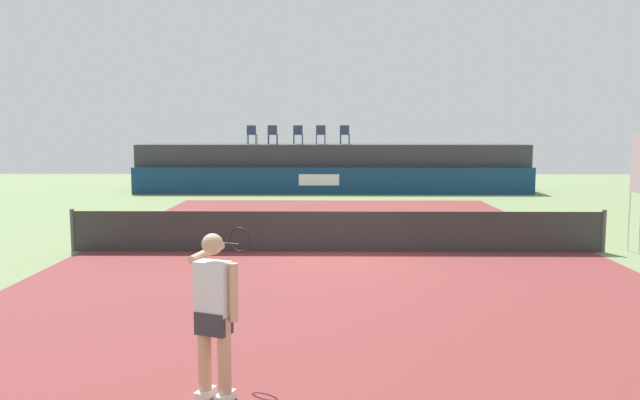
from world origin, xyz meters
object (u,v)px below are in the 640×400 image
at_px(umpire_chair, 640,185).
at_px(tennis_player, 215,310).
at_px(net_post_near, 73,230).
at_px(tennis_ball, 385,249).
at_px(spectator_chair_left, 273,134).
at_px(spectator_chair_center, 298,134).
at_px(spectator_chair_far_right, 345,134).
at_px(net_post_far, 604,231).
at_px(spectator_chair_far_left, 252,134).
at_px(spectator_chair_right, 321,134).

xyz_separation_m(umpire_chair, tennis_player, (-8.36, -8.16, -0.63)).
xyz_separation_m(net_post_near, tennis_ball, (7.33, 0.09, -0.46)).
bearing_deg(spectator_chair_left, spectator_chair_center, 14.04).
bearing_deg(spectator_chair_far_right, tennis_player, -94.80).
xyz_separation_m(net_post_far, tennis_ball, (-5.07, 0.09, -0.46)).
relative_size(spectator_chair_center, umpire_chair, 0.32).
relative_size(spectator_chair_far_left, net_post_near, 0.89).
bearing_deg(spectator_chair_far_left, spectator_chair_far_right, -4.37).
distance_m(spectator_chair_far_right, net_post_near, 16.77).
bearing_deg(tennis_player, spectator_chair_far_left, 95.91).
bearing_deg(tennis_player, spectator_chair_right, 87.97).
xyz_separation_m(spectator_chair_left, tennis_player, (1.41, -23.13, -1.73)).
relative_size(spectator_chair_far_left, spectator_chair_far_right, 1.00).
bearing_deg(spectator_chair_far_left, tennis_ball, -72.16).
bearing_deg(spectator_chair_far_left, umpire_chair, -55.17).
xyz_separation_m(spectator_chair_far_left, tennis_player, (2.45, -23.70, -1.73)).
distance_m(spectator_chair_left, spectator_chair_center, 1.21).
height_order(spectator_chair_right, net_post_near, spectator_chair_right).
bearing_deg(spectator_chair_right, spectator_chair_far_left, 174.60).
height_order(tennis_player, tennis_ball, tennis_player).
xyz_separation_m(spectator_chair_right, net_post_near, (-5.65, -15.21, -2.19)).
bearing_deg(umpire_chair, net_post_near, 179.92).
bearing_deg(spectator_chair_right, spectator_chair_center, 177.80).
xyz_separation_m(spectator_chair_left, umpire_chair, (9.77, -14.97, -1.11)).
distance_m(spectator_chair_center, net_post_near, 16.07).
bearing_deg(net_post_far, spectator_chair_far_left, 122.88).
bearing_deg(spectator_chair_far_left, spectator_chair_center, -6.93).
xyz_separation_m(spectator_chair_right, umpire_chair, (7.53, -15.23, -1.11)).
distance_m(spectator_chair_center, spectator_chair_right, 1.07).
relative_size(spectator_chair_right, spectator_chair_far_right, 1.00).
bearing_deg(net_post_far, spectator_chair_right, 113.93).
distance_m(spectator_chair_left, net_post_near, 15.49).
height_order(spectator_chair_right, spectator_chair_far_right, same).
relative_size(net_post_near, net_post_far, 1.00).
height_order(spectator_chair_center, spectator_chair_right, same).
bearing_deg(spectator_chair_center, spectator_chair_far_right, -1.77).
relative_size(spectator_chair_center, tennis_ball, 13.06).
relative_size(spectator_chair_center, net_post_far, 0.89).
relative_size(spectator_chair_center, tennis_player, 0.50).
bearing_deg(spectator_chair_far_left, net_post_near, -98.68).
height_order(umpire_chair, net_post_far, umpire_chair).
xyz_separation_m(spectator_chair_left, net_post_far, (8.99, -14.95, -2.19)).
xyz_separation_m(spectator_chair_far_right, tennis_player, (-1.96, -23.36, -1.73)).
xyz_separation_m(tennis_player, tennis_ball, (2.51, 8.27, -0.92)).
bearing_deg(net_post_far, umpire_chair, -1.44).
relative_size(spectator_chair_far_right, net_post_near, 0.89).
height_order(spectator_chair_right, net_post_far, spectator_chair_right).
distance_m(spectator_chair_left, spectator_chair_right, 2.26).
bearing_deg(spectator_chair_far_right, spectator_chair_right, 178.64).
bearing_deg(umpire_chair, spectator_chair_far_left, 124.83).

